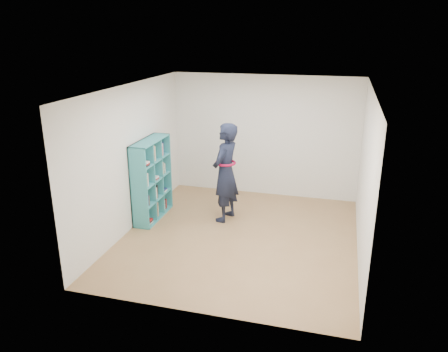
# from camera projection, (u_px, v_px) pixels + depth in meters

# --- Properties ---
(floor) EXTENTS (4.50, 4.50, 0.00)m
(floor) POSITION_uv_depth(u_px,v_px,m) (239.00, 237.00, 7.70)
(floor) COLOR olive
(floor) RESTS_ON ground
(ceiling) EXTENTS (4.50, 4.50, 0.00)m
(ceiling) POSITION_uv_depth(u_px,v_px,m) (241.00, 88.00, 6.86)
(ceiling) COLOR white
(ceiling) RESTS_ON wall_back
(wall_left) EXTENTS (0.02, 4.50, 2.60)m
(wall_left) POSITION_uv_depth(u_px,v_px,m) (131.00, 158.00, 7.78)
(wall_left) COLOR silver
(wall_left) RESTS_ON floor
(wall_right) EXTENTS (0.02, 4.50, 2.60)m
(wall_right) POSITION_uv_depth(u_px,v_px,m) (366.00, 177.00, 6.78)
(wall_right) COLOR silver
(wall_right) RESTS_ON floor
(wall_back) EXTENTS (4.00, 0.02, 2.60)m
(wall_back) POSITION_uv_depth(u_px,v_px,m) (264.00, 136.00, 9.34)
(wall_back) COLOR silver
(wall_back) RESTS_ON floor
(wall_front) EXTENTS (4.00, 0.02, 2.60)m
(wall_front) POSITION_uv_depth(u_px,v_px,m) (198.00, 221.00, 5.22)
(wall_front) COLOR silver
(wall_front) RESTS_ON floor
(bookshelf) EXTENTS (0.34, 1.16, 1.54)m
(bookshelf) POSITION_uv_depth(u_px,v_px,m) (150.00, 180.00, 8.29)
(bookshelf) COLOR teal
(bookshelf) RESTS_ON floor
(person) EXTENTS (0.58, 0.76, 1.88)m
(person) POSITION_uv_depth(u_px,v_px,m) (225.00, 173.00, 8.13)
(person) COLOR black
(person) RESTS_ON floor
(smartphone) EXTENTS (0.01, 0.10, 0.13)m
(smartphone) POSITION_uv_depth(u_px,v_px,m) (220.00, 164.00, 8.21)
(smartphone) COLOR silver
(smartphone) RESTS_ON person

